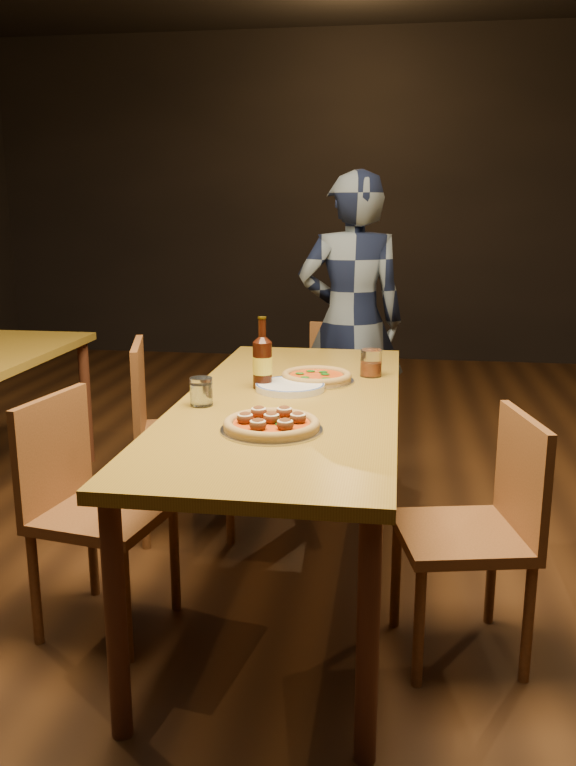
# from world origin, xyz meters

# --- Properties ---
(ground) EXTENTS (9.00, 9.00, 0.00)m
(ground) POSITION_xyz_m (0.00, 0.00, 0.00)
(ground) COLOR black
(room_shell) EXTENTS (9.00, 9.00, 9.00)m
(room_shell) POSITION_xyz_m (0.00, 0.00, 1.86)
(room_shell) COLOR black
(room_shell) RESTS_ON ground
(table_main) EXTENTS (0.80, 2.00, 0.75)m
(table_main) POSITION_xyz_m (0.00, 0.00, 0.68)
(table_main) COLOR brown
(table_main) RESTS_ON ground
(chair_main_nw) EXTENTS (0.47, 0.47, 0.86)m
(chair_main_nw) POSITION_xyz_m (-0.58, -0.41, 0.43)
(chair_main_nw) COLOR #573317
(chair_main_nw) RESTS_ON ground
(chair_main_sw) EXTENTS (0.53, 0.53, 0.91)m
(chair_main_sw) POSITION_xyz_m (-0.53, 0.43, 0.46)
(chair_main_sw) COLOR #573317
(chair_main_sw) RESTS_ON ground
(chair_main_e) EXTENTS (0.47, 0.47, 0.85)m
(chair_main_e) POSITION_xyz_m (0.61, -0.39, 0.43)
(chair_main_e) COLOR #573317
(chair_main_e) RESTS_ON ground
(chair_end) EXTENTS (0.41, 0.41, 0.84)m
(chair_end) POSITION_xyz_m (0.09, 1.31, 0.42)
(chair_end) COLOR #573317
(chair_end) RESTS_ON ground
(pizza_meatball) EXTENTS (0.33, 0.33, 0.06)m
(pizza_meatball) POSITION_xyz_m (0.00, -0.41, 0.77)
(pizza_meatball) COLOR #B7B7BF
(pizza_meatball) RESTS_ON table_main
(pizza_margherita) EXTENTS (0.31, 0.31, 0.04)m
(pizza_margherita) POSITION_xyz_m (0.07, 0.28, 0.77)
(pizza_margherita) COLOR #B7B7BF
(pizza_margherita) RESTS_ON table_main
(plate_stack) EXTENTS (0.27, 0.27, 0.03)m
(plate_stack) POSITION_xyz_m (-0.02, 0.12, 0.76)
(plate_stack) COLOR white
(plate_stack) RESTS_ON table_main
(beer_bottle) EXTENTS (0.08, 0.08, 0.28)m
(beer_bottle) POSITION_xyz_m (-0.13, 0.14, 0.85)
(beer_bottle) COLOR black
(beer_bottle) RESTS_ON table_main
(water_glass) EXTENTS (0.08, 0.08, 0.10)m
(water_glass) POSITION_xyz_m (-0.30, -0.15, 0.80)
(water_glass) COLOR white
(water_glass) RESTS_ON table_main
(amber_glass) EXTENTS (0.09, 0.09, 0.11)m
(amber_glass) POSITION_xyz_m (0.28, 0.41, 0.81)
(amber_glass) COLOR #8E3A10
(amber_glass) RESTS_ON table_main
(diner) EXTENTS (0.66, 0.49, 1.63)m
(diner) POSITION_xyz_m (0.13, 1.45, 0.82)
(diner) COLOR black
(diner) RESTS_ON ground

